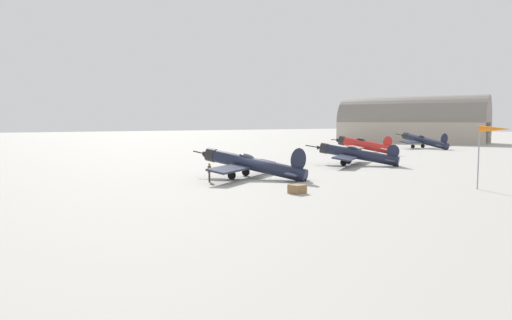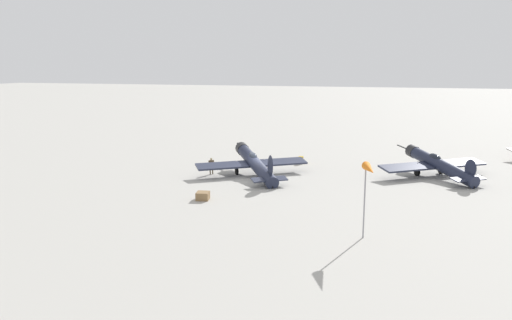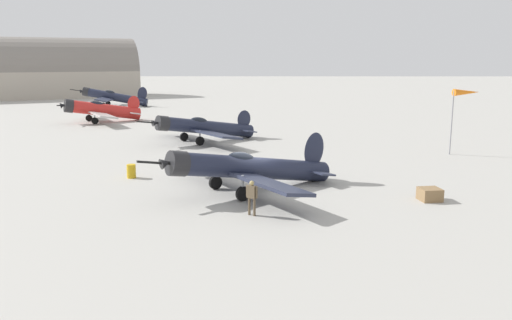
% 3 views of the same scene
% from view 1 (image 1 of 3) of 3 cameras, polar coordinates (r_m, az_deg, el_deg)
% --- Properties ---
extents(ground_plane, '(400.00, 400.00, 0.00)m').
position_cam_1_polar(ground_plane, '(44.97, -0.00, -2.29)').
color(ground_plane, '#A8A59E').
extents(airplane_foreground, '(10.75, 10.78, 3.28)m').
position_cam_1_polar(airplane_foreground, '(45.04, -0.60, -0.50)').
color(airplane_foreground, '#1E2338').
rests_on(airplane_foreground, ground_plane).
extents(airplane_mid_apron, '(10.95, 10.08, 2.77)m').
position_cam_1_polar(airplane_mid_apron, '(59.68, 12.04, 0.68)').
color(airplane_mid_apron, '#1E2338').
rests_on(airplane_mid_apron, ground_plane).
extents(airplane_far_line, '(12.26, 9.28, 3.13)m').
position_cam_1_polar(airplane_far_line, '(80.16, 12.88, 1.81)').
color(airplane_far_line, red).
rests_on(airplane_far_line, ground_plane).
extents(airplane_outer_stand, '(10.67, 12.19, 3.28)m').
position_cam_1_polar(airplane_outer_stand, '(98.29, 19.74, 2.23)').
color(airplane_outer_stand, '#1E2338').
rests_on(airplane_outer_stand, ground_plane).
extents(ground_crew_mechanic, '(0.47, 0.57, 1.74)m').
position_cam_1_polar(ground_crew_mechanic, '(42.64, -5.71, -1.28)').
color(ground_crew_mechanic, brown).
rests_on(ground_crew_mechanic, ground_plane).
extents(equipment_crate, '(1.21, 1.24, 0.68)m').
position_cam_1_polar(equipment_crate, '(36.05, 5.04, -3.55)').
color(equipment_crate, olive).
rests_on(equipment_crate, ground_plane).
extents(fuel_drum, '(0.61, 0.61, 0.88)m').
position_cam_1_polar(fuel_drum, '(53.38, -1.66, -0.68)').
color(fuel_drum, gold).
rests_on(fuel_drum, ground_plane).
extents(windsock_mast, '(1.13, 2.37, 5.20)m').
position_cam_1_polar(windsock_mast, '(41.46, 27.02, 3.18)').
color(windsock_mast, gray).
rests_on(windsock_mast, ground_plane).
extents(distant_hangar, '(27.47, 37.55, 13.04)m').
position_cam_1_polar(distant_hangar, '(125.53, 18.45, 4.07)').
color(distant_hangar, '#ADA393').
rests_on(distant_hangar, ground_plane).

